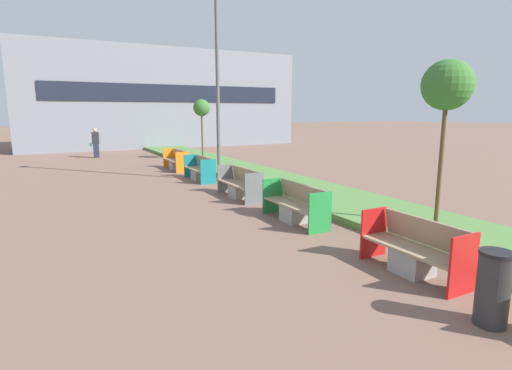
% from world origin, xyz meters
% --- Properties ---
extents(planter_grass_strip, '(2.80, 120.00, 0.18)m').
position_xyz_m(planter_grass_strip, '(3.20, 12.00, 0.09)').
color(planter_grass_strip, '#568442').
rests_on(planter_grass_strip, ground).
extents(building_backdrop, '(20.77, 6.21, 7.35)m').
position_xyz_m(building_backdrop, '(4.00, 34.81, 3.67)').
color(building_backdrop, gray).
rests_on(building_backdrop, ground).
extents(bench_red_frame, '(0.65, 1.88, 0.94)m').
position_xyz_m(bench_red_frame, '(0.93, 6.85, 0.36)').
color(bench_red_frame, '#9E9B96').
rests_on(bench_red_frame, ground).
extents(bench_green_frame, '(0.65, 2.16, 0.94)m').
position_xyz_m(bench_green_frame, '(0.94, 10.50, 0.37)').
color(bench_green_frame, '#9E9B96').
rests_on(bench_green_frame, ground).
extents(bench_grey_frame, '(0.65, 2.13, 0.94)m').
position_xyz_m(bench_grey_frame, '(0.94, 13.71, 0.37)').
color(bench_grey_frame, '#9E9B96').
rests_on(bench_grey_frame, ground).
extents(bench_teal_frame, '(0.65, 2.05, 0.94)m').
position_xyz_m(bench_teal_frame, '(0.94, 17.44, 0.37)').
color(bench_teal_frame, '#9E9B96').
rests_on(bench_teal_frame, ground).
extents(bench_orange_frame, '(0.65, 2.17, 0.94)m').
position_xyz_m(bench_orange_frame, '(0.94, 20.71, 0.37)').
color(bench_orange_frame, '#9E9B96').
rests_on(bench_orange_frame, ground).
extents(litter_bin, '(0.42, 0.42, 0.99)m').
position_xyz_m(litter_bin, '(0.47, 5.21, 0.50)').
color(litter_bin, '#2D2D30').
rests_on(litter_bin, ground).
extents(street_lamp_post, '(0.24, 0.44, 8.55)m').
position_xyz_m(street_lamp_post, '(1.55, 16.95, 4.66)').
color(street_lamp_post, '#56595B').
rests_on(street_lamp_post, ground).
extents(sapling_tree_near, '(1.10, 1.10, 3.83)m').
position_xyz_m(sapling_tree_near, '(3.43, 8.38, 3.24)').
color(sapling_tree_near, brown).
rests_on(sapling_tree_near, ground).
extents(sapling_tree_far, '(0.94, 0.94, 3.39)m').
position_xyz_m(sapling_tree_far, '(3.43, 23.96, 2.87)').
color(sapling_tree_far, brown).
rests_on(sapling_tree_far, ground).
extents(pedestrian_walking, '(0.53, 0.24, 1.75)m').
position_xyz_m(pedestrian_walking, '(-1.86, 27.79, 0.89)').
color(pedestrian_walking, '#232633').
rests_on(pedestrian_walking, ground).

